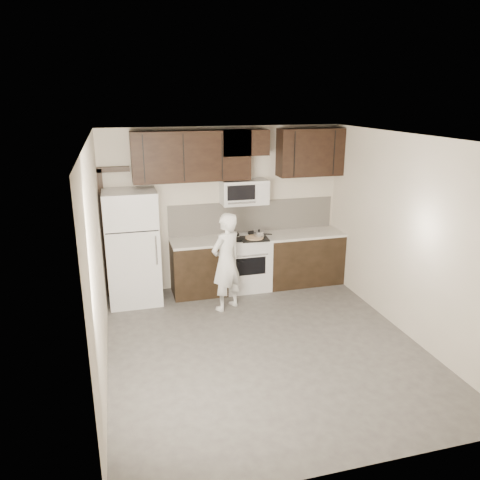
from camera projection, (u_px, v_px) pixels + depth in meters
name	position (u px, v px, depth m)	size (l,w,h in m)	color
floor	(264.00, 345.00, 6.19)	(4.50, 4.50, 0.00)	#4A4745
back_wall	(224.00, 208.00, 7.87)	(4.00, 4.00, 0.00)	beige
ceiling	(267.00, 138.00, 5.39)	(4.50, 4.50, 0.00)	white
counter_run	(263.00, 261.00, 7.99)	(2.95, 0.64, 0.91)	black
stove	(246.00, 262.00, 7.92)	(0.76, 0.66, 0.94)	silver
backsplash	(252.00, 216.00, 8.03)	(2.90, 0.02, 0.54)	beige
upper_cabinets	(238.00, 153.00, 7.48)	(3.48, 0.35, 0.78)	black
microwave	(244.00, 192.00, 7.67)	(0.76, 0.42, 0.40)	silver
refrigerator	(133.00, 247.00, 7.28)	(0.80, 0.76, 1.80)	silver
door_trim	(106.00, 222.00, 7.38)	(0.50, 0.08, 2.12)	black
saucepan	(259.00, 235.00, 7.67)	(0.29, 0.18, 0.17)	silver
baking_tray	(254.00, 239.00, 7.65)	(0.44, 0.33, 0.02)	black
pizza	(254.00, 237.00, 7.64)	(0.30, 0.30, 0.02)	tan
person	(226.00, 262.00, 7.05)	(0.56, 0.36, 1.52)	white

